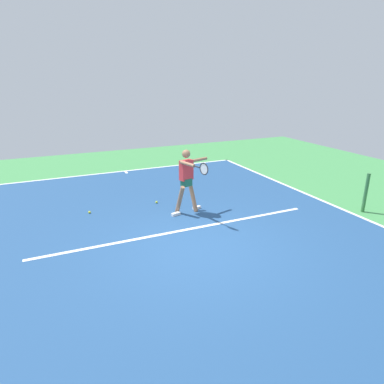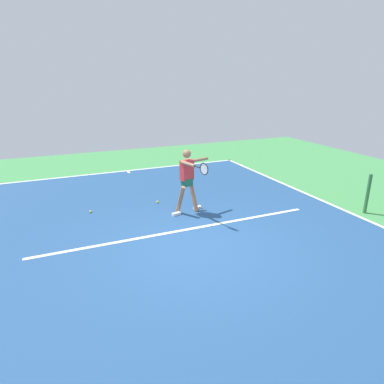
{
  "view_description": "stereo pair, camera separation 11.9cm",
  "coord_description": "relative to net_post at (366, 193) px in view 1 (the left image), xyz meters",
  "views": [
    {
      "loc": [
        2.74,
        5.76,
        3.4
      ],
      "look_at": [
        -0.26,
        -0.96,
        0.9
      ],
      "focal_mm": 31.4,
      "sensor_mm": 36.0,
      "label": 1
    },
    {
      "loc": [
        2.63,
        5.81,
        3.4
      ],
      "look_at": [
        -0.26,
        -0.96,
        0.9
      ],
      "focal_mm": 31.4,
      "sensor_mm": 36.0,
      "label": 2
    }
  ],
  "objects": [
    {
      "name": "ground_plane",
      "position": [
        4.86,
        0.0,
        -0.54
      ],
      "size": [
        21.55,
        21.55,
        0.0
      ],
      "primitive_type": "plane",
      "color": "#428E4C"
    },
    {
      "name": "court_surface",
      "position": [
        4.86,
        0.0,
        -0.53
      ],
      "size": [
        9.11,
        13.55,
        0.0
      ],
      "primitive_type": "cube",
      "color": "navy",
      "rests_on": "ground_plane"
    },
    {
      "name": "court_line_baseline_near",
      "position": [
        4.86,
        -6.72,
        -0.53
      ],
      "size": [
        9.11,
        0.1,
        0.01
      ],
      "primitive_type": "cube",
      "color": "white",
      "rests_on": "ground_plane"
    },
    {
      "name": "court_line_sideline_left",
      "position": [
        0.35,
        0.0,
        -0.53
      ],
      "size": [
        0.1,
        13.55,
        0.01
      ],
      "primitive_type": "cube",
      "color": "white",
      "rests_on": "ground_plane"
    },
    {
      "name": "court_line_service",
      "position": [
        4.86,
        -0.89,
        -0.53
      ],
      "size": [
        6.83,
        0.1,
        0.01
      ],
      "primitive_type": "cube",
      "color": "white",
      "rests_on": "ground_plane"
    },
    {
      "name": "court_line_centre_mark",
      "position": [
        4.86,
        -6.52,
        -0.53
      ],
      "size": [
        0.1,
        0.3,
        0.01
      ],
      "primitive_type": "cube",
      "color": "white",
      "rests_on": "ground_plane"
    },
    {
      "name": "net_post",
      "position": [
        0.0,
        0.0,
        0.0
      ],
      "size": [
        0.09,
        0.09,
        1.07
      ],
      "primitive_type": "cylinder",
      "color": "#38753D",
      "rests_on": "ground_plane"
    },
    {
      "name": "tennis_player",
      "position": [
        4.31,
        -1.88,
        0.43
      ],
      "size": [
        1.15,
        1.29,
        1.71
      ],
      "rotation": [
        0.0,
        0.0,
        0.27
      ],
      "color": "#9E7051",
      "rests_on": "ground_plane"
    },
    {
      "name": "tennis_ball_centre_court",
      "position": [
        6.71,
        -2.87,
        -0.5
      ],
      "size": [
        0.07,
        0.07,
        0.07
      ],
      "primitive_type": "sphere",
      "color": "yellow",
      "rests_on": "ground_plane"
    },
    {
      "name": "tennis_ball_by_sideline",
      "position": [
        4.85,
        -2.87,
        -0.5
      ],
      "size": [
        0.07,
        0.07,
        0.07
      ],
      "primitive_type": "sphere",
      "color": "#CCE033",
      "rests_on": "ground_plane"
    },
    {
      "name": "tennis_ball_by_baseline",
      "position": [
        3.16,
        -4.48,
        -0.5
      ],
      "size": [
        0.07,
        0.07,
        0.07
      ],
      "primitive_type": "sphere",
      "color": "#CCE033",
      "rests_on": "ground_plane"
    }
  ]
}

